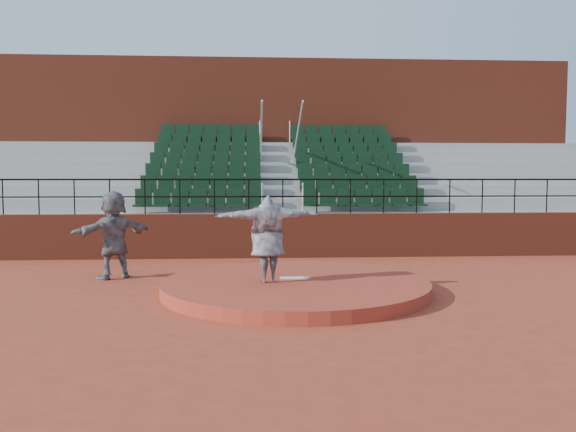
{
  "coord_description": "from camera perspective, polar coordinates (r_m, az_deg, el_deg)",
  "views": [
    {
      "loc": [
        -0.85,
        -11.44,
        2.38
      ],
      "look_at": [
        0.0,
        2.5,
        1.4
      ],
      "focal_mm": 35.0,
      "sensor_mm": 36.0,
      "label": 1
    }
  ],
  "objects": [
    {
      "name": "ground",
      "position": [
        11.71,
        0.75,
        -7.71
      ],
      "size": [
        90.0,
        90.0,
        0.0
      ],
      "primitive_type": "plane",
      "color": "#9E3A23",
      "rests_on": "ground"
    },
    {
      "name": "pitchers_mound",
      "position": [
        11.69,
        0.75,
        -7.11
      ],
      "size": [
        5.5,
        5.5,
        0.25
      ],
      "primitive_type": "cylinder",
      "color": "#A43824",
      "rests_on": "ground"
    },
    {
      "name": "pitching_rubber",
      "position": [
        11.81,
        0.7,
        -6.3
      ],
      "size": [
        0.6,
        0.15,
        0.03
      ],
      "primitive_type": "cube",
      "color": "white",
      "rests_on": "pitchers_mound"
    },
    {
      "name": "boundary_wall",
      "position": [
        16.55,
        -0.53,
        -1.99
      ],
      "size": [
        24.0,
        0.3,
        1.3
      ],
      "primitive_type": "cube",
      "color": "maroon",
      "rests_on": "ground"
    },
    {
      "name": "wall_railing",
      "position": [
        16.46,
        -0.53,
        2.79
      ],
      "size": [
        24.04,
        0.05,
        1.03
      ],
      "color": "black",
      "rests_on": "boundary_wall"
    },
    {
      "name": "seating_deck",
      "position": [
        20.12,
        -1.06,
        1.36
      ],
      "size": [
        24.0,
        5.97,
        4.63
      ],
      "color": "gray",
      "rests_on": "ground"
    },
    {
      "name": "press_box_facade",
      "position": [
        24.08,
        -1.47,
        6.79
      ],
      "size": [
        24.0,
        3.0,
        7.1
      ],
      "primitive_type": "cube",
      "color": "maroon",
      "rests_on": "ground"
    },
    {
      "name": "pitcher",
      "position": [
        11.32,
        -2.09,
        -2.34
      ],
      "size": [
        2.23,
        1.02,
        1.76
      ],
      "primitive_type": "imported",
      "rotation": [
        0.0,
        0.0,
        3.35
      ],
      "color": "black",
      "rests_on": "pitchers_mound"
    },
    {
      "name": "fielder",
      "position": [
        13.74,
        -17.3,
        -1.82
      ],
      "size": [
        1.89,
        1.63,
        2.06
      ],
      "primitive_type": "imported",
      "rotation": [
        0.0,
        0.0,
        3.79
      ],
      "color": "black",
      "rests_on": "ground"
    }
  ]
}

